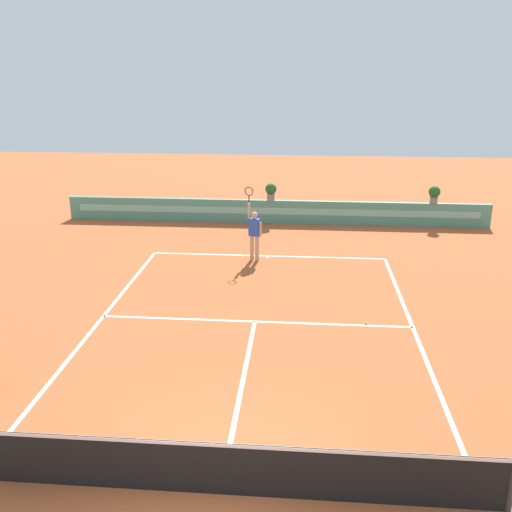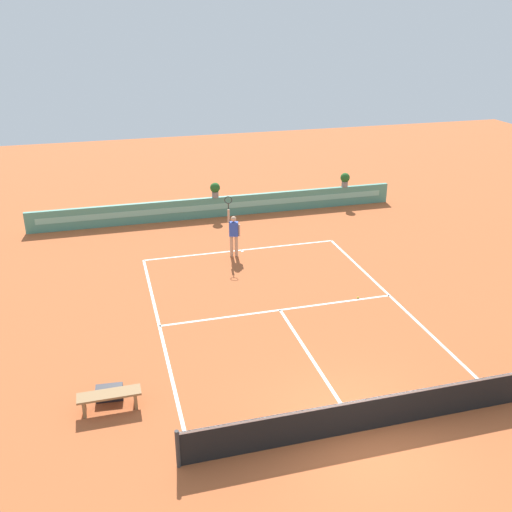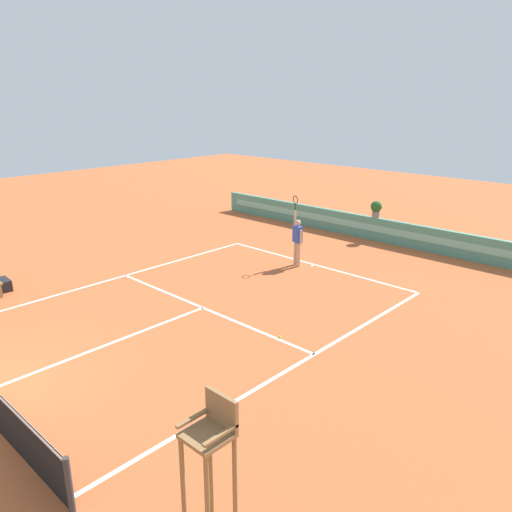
{
  "view_description": "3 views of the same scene",
  "coord_description": "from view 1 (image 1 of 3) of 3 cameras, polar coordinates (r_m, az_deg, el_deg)",
  "views": [
    {
      "loc": [
        1.18,
        -7.23,
        6.43
      ],
      "look_at": [
        -0.18,
        8.88,
        1.0
      ],
      "focal_mm": 39.84,
      "sensor_mm": 36.0,
      "label": 1
    },
    {
      "loc": [
        -5.41,
        -10.25,
        9.54
      ],
      "look_at": [
        -0.18,
        8.88,
        1.0
      ],
      "focal_mm": 40.78,
      "sensor_mm": 36.0,
      "label": 2
    },
    {
      "loc": [
        10.54,
        -2.49,
        5.97
      ],
      "look_at": [
        -0.18,
        8.88,
        1.0
      ],
      "focal_mm": 35.26,
      "sensor_mm": 36.0,
      "label": 3
    }
  ],
  "objects": [
    {
      "name": "back_wall_barrier",
      "position": [
        24.38,
        1.9,
        4.47
      ],
      "size": [
        18.0,
        0.21,
        1.0
      ],
      "color": "#4C8E7A",
      "rests_on": "ground"
    },
    {
      "name": "court_lines",
      "position": [
        15.41,
        -0.03,
        -6.09
      ],
      "size": [
        8.32,
        11.94,
        0.01
      ],
      "color": "white",
      "rests_on": "ground"
    },
    {
      "name": "potted_plant_far_right",
      "position": [
        24.75,
        17.47,
        6.01
      ],
      "size": [
        0.48,
        0.48,
        0.72
      ],
      "color": "gray",
      "rests_on": "back_wall_barrier"
    },
    {
      "name": "net",
      "position": [
        9.42,
        -3.71,
        -20.39
      ],
      "size": [
        8.92,
        0.1,
        1.0
      ],
      "color": "#333333",
      "rests_on": "ground"
    },
    {
      "name": "tennis_player",
      "position": [
        19.43,
        -0.18,
        2.48
      ],
      "size": [
        0.59,
        0.32,
        2.58
      ],
      "color": "tan",
      "rests_on": "ground"
    },
    {
      "name": "ground_plane",
      "position": [
        14.76,
        -0.26,
        -7.26
      ],
      "size": [
        60.0,
        60.0,
        0.0
      ],
      "primitive_type": "plane",
      "color": "#B2562D"
    },
    {
      "name": "tennis_ball_near_baseline",
      "position": [
        15.24,
        10.99,
        -6.62
      ],
      "size": [
        0.07,
        0.07,
        0.07
      ],
      "primitive_type": "sphere",
      "color": "#CCE033",
      "rests_on": "ground"
    },
    {
      "name": "potted_plant_centre",
      "position": [
        24.19,
        1.51,
        6.58
      ],
      "size": [
        0.48,
        0.48,
        0.72
      ],
      "color": "gray",
      "rests_on": "back_wall_barrier"
    }
  ]
}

